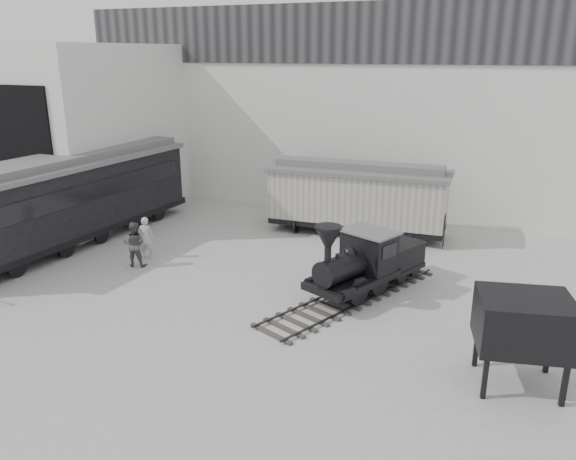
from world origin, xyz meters
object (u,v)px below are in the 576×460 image
at_px(visitor_b, 134,244).
at_px(coal_hopper, 523,329).
at_px(boxcar, 357,197).
at_px(locomotive, 363,266).
at_px(passenger_coach, 71,199).
at_px(visitor_a, 146,238).

height_order(visitor_b, coal_hopper, coal_hopper).
bearing_deg(boxcar, locomotive, -74.81).
relative_size(locomotive, boxcar, 0.96).
distance_m(visitor_b, coal_hopper, 15.39).
height_order(boxcar, visitor_b, boxcar).
relative_size(locomotive, visitor_b, 4.42).
bearing_deg(boxcar, visitor_b, -135.75).
bearing_deg(coal_hopper, boxcar, 112.03).
bearing_deg(visitor_b, locomotive, 169.23).
xyz_separation_m(passenger_coach, coal_hopper, (19.43, -4.92, -0.47)).
height_order(boxcar, passenger_coach, passenger_coach).
xyz_separation_m(passenger_coach, visitor_b, (4.46, -1.41, -1.19)).
relative_size(boxcar, visitor_a, 4.75).
relative_size(locomotive, passenger_coach, 0.58).
height_order(passenger_coach, visitor_a, passenger_coach).
bearing_deg(passenger_coach, coal_hopper, -9.76).
bearing_deg(visitor_a, coal_hopper, 148.79).
bearing_deg(boxcar, passenger_coach, -153.90).
bearing_deg(coal_hopper, visitor_a, 151.64).
bearing_deg(coal_hopper, locomotive, 129.48).
height_order(boxcar, visitor_a, boxcar).
distance_m(boxcar, coal_hopper, 13.56).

